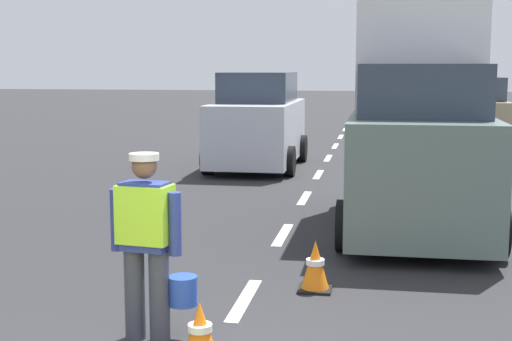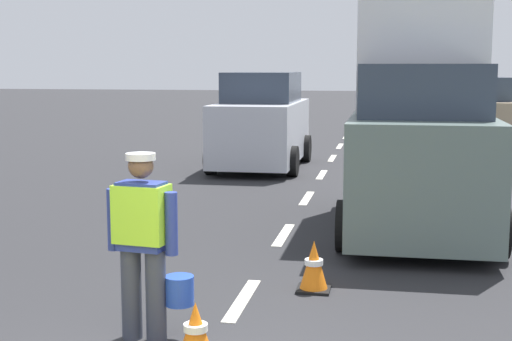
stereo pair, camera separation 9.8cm
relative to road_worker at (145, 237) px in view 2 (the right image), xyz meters
name	(u,v)px [view 2 (the right image)]	position (x,y,z in m)	size (l,w,h in m)	color
ground_plane	(346,136)	(0.62, 19.52, -0.93)	(96.00, 96.00, 0.00)	#28282B
lane_center_line	(352,126)	(0.62, 23.72, -0.93)	(0.14, 46.40, 0.01)	silver
road_worker	(145,237)	(0.00, 0.00, 0.00)	(0.77, 0.36, 1.67)	#383D4C
traffic_cone_near	(314,266)	(1.31, 1.69, -0.66)	(0.36, 0.36, 0.55)	black
traffic_cone_far	(196,332)	(0.55, -0.40, -0.68)	(0.36, 0.36, 0.51)	black
delivery_truck	(419,121)	(2.51, 5.10, 0.68)	(2.16, 4.60, 3.54)	slate
car_oncoming_lead	(262,124)	(-0.92, 11.20, 0.13)	(2.07, 4.16, 2.27)	silver
car_parked_far	(481,114)	(4.85, 17.44, 0.04)	(1.89, 4.06, 2.09)	gray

